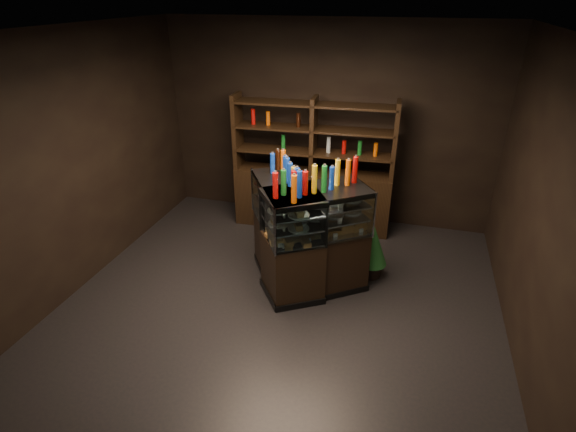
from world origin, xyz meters
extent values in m
plane|color=black|center=(0.00, 0.00, 0.00)|extent=(5.00, 5.00, 0.00)
cube|color=black|center=(0.00, 2.50, 1.50)|extent=(5.00, 0.02, 3.00)
cube|color=black|center=(0.00, -2.50, 1.50)|extent=(5.00, 0.02, 3.00)
cube|color=black|center=(2.50, 0.00, 1.50)|extent=(0.02, 5.00, 3.00)
cube|color=black|center=(-2.50, 0.00, 1.50)|extent=(0.02, 5.00, 3.00)
cube|color=black|center=(0.00, 0.00, 3.00)|extent=(5.00, 5.00, 0.02)
cube|color=black|center=(0.30, 0.44, 0.39)|extent=(1.31, 1.17, 0.78)
cube|color=black|center=(0.30, 0.44, 0.04)|extent=(1.35, 1.21, 0.08)
cube|color=black|center=(0.30, 0.44, 1.29)|extent=(1.31, 1.17, 0.06)
cube|color=silver|center=(0.30, 0.44, 0.79)|extent=(1.24, 1.11, 0.02)
cube|color=silver|center=(0.30, 0.44, 0.97)|extent=(1.24, 1.11, 0.02)
cube|color=silver|center=(0.30, 0.44, 1.13)|extent=(1.24, 1.11, 0.02)
cube|color=white|center=(0.48, 0.19, 1.05)|extent=(0.97, 0.70, 0.55)
cylinder|color=silver|center=(0.96, 0.55, 1.05)|extent=(0.03, 0.03, 0.57)
cylinder|color=silver|center=(-0.01, -0.14, 1.05)|extent=(0.03, 0.03, 0.57)
cube|color=black|center=(-0.06, 0.52, 0.39)|extent=(1.12, 1.32, 0.78)
cube|color=black|center=(-0.06, 0.52, 0.04)|extent=(1.16, 1.36, 0.08)
cube|color=black|center=(-0.06, 0.52, 1.29)|extent=(1.12, 1.32, 0.06)
cube|color=silver|center=(-0.06, 0.52, 0.79)|extent=(1.06, 1.26, 0.02)
cube|color=silver|center=(-0.06, 0.52, 0.97)|extent=(1.06, 1.26, 0.02)
cube|color=silver|center=(-0.06, 0.52, 1.13)|extent=(1.06, 1.26, 0.02)
cube|color=white|center=(-0.32, 0.36, 1.05)|extent=(0.62, 1.02, 0.55)
cylinder|color=silver|center=(-0.01, -0.14, 1.05)|extent=(0.03, 0.03, 0.57)
cylinder|color=silver|center=(-0.62, 0.87, 1.05)|extent=(0.03, 0.03, 0.57)
cube|color=#CD8349|center=(-0.08, 0.13, 0.82)|extent=(0.20, 0.18, 0.06)
cube|color=#CD8349|center=(0.05, 0.22, 0.82)|extent=(0.20, 0.18, 0.06)
cube|color=#CD8349|center=(0.18, 0.32, 0.82)|extent=(0.20, 0.18, 0.06)
cube|color=#CD8349|center=(0.32, 0.42, 0.82)|extent=(0.20, 0.18, 0.06)
cube|color=#CD8349|center=(0.45, 0.52, 0.82)|extent=(0.20, 0.18, 0.06)
cube|color=#CD8349|center=(0.59, 0.61, 0.82)|extent=(0.20, 0.18, 0.06)
cube|color=#CD8349|center=(0.72, 0.71, 0.82)|extent=(0.20, 0.18, 0.06)
cylinder|color=white|center=(-0.06, 0.18, 0.98)|extent=(0.24, 0.24, 0.01)
cube|color=#CD8349|center=(-0.06, 0.18, 1.02)|extent=(0.19, 0.17, 0.05)
cylinder|color=white|center=(0.12, 0.31, 0.98)|extent=(0.24, 0.24, 0.01)
cube|color=#CD8349|center=(0.12, 0.31, 1.02)|extent=(0.19, 0.17, 0.05)
cylinder|color=white|center=(0.30, 0.44, 0.98)|extent=(0.24, 0.24, 0.01)
cube|color=#CD8349|center=(0.30, 0.44, 1.02)|extent=(0.19, 0.17, 0.05)
cylinder|color=white|center=(0.48, 0.57, 0.98)|extent=(0.24, 0.24, 0.01)
cube|color=#CD8349|center=(0.48, 0.57, 1.02)|extent=(0.19, 0.17, 0.05)
cylinder|color=white|center=(0.67, 0.71, 0.98)|extent=(0.24, 0.24, 0.01)
cube|color=#CD8349|center=(0.67, 0.71, 1.02)|extent=(0.19, 0.17, 0.05)
cylinder|color=white|center=(-0.06, 0.18, 1.15)|extent=(0.24, 0.24, 0.02)
cube|color=#CD8349|center=(-0.06, 0.18, 1.18)|extent=(0.19, 0.17, 0.05)
cylinder|color=white|center=(0.12, 0.31, 1.15)|extent=(0.24, 0.24, 0.02)
cube|color=#CD8349|center=(0.12, 0.31, 1.18)|extent=(0.19, 0.17, 0.05)
cylinder|color=white|center=(0.30, 0.44, 1.15)|extent=(0.24, 0.24, 0.02)
cube|color=#CD8349|center=(0.30, 0.44, 1.18)|extent=(0.19, 0.17, 0.05)
cylinder|color=white|center=(0.48, 0.57, 1.15)|extent=(0.24, 0.24, 0.02)
cube|color=#CD8349|center=(0.48, 0.57, 1.18)|extent=(0.19, 0.17, 0.05)
cylinder|color=white|center=(0.67, 0.71, 1.15)|extent=(0.24, 0.24, 0.02)
cube|color=#CD8349|center=(0.67, 0.71, 1.18)|extent=(0.19, 0.17, 0.05)
cube|color=#CD8349|center=(-0.34, 0.93, 0.82)|extent=(0.17, 0.20, 0.06)
cube|color=#CD8349|center=(-0.26, 0.78, 0.82)|extent=(0.17, 0.20, 0.06)
cube|color=#CD8349|center=(-0.17, 0.64, 0.82)|extent=(0.17, 0.20, 0.06)
cube|color=#CD8349|center=(-0.09, 0.50, 0.82)|extent=(0.17, 0.20, 0.06)
cube|color=#CD8349|center=(0.00, 0.36, 0.82)|extent=(0.17, 0.20, 0.06)
cube|color=#CD8349|center=(0.09, 0.22, 0.82)|extent=(0.17, 0.20, 0.06)
cube|color=#CD8349|center=(0.17, 0.07, 0.82)|extent=(0.17, 0.20, 0.06)
cylinder|color=white|center=(-0.29, 0.90, 0.98)|extent=(0.24, 0.24, 0.01)
cube|color=#CD8349|center=(-0.29, 0.90, 1.02)|extent=(0.16, 0.19, 0.05)
cylinder|color=white|center=(-0.18, 0.71, 0.98)|extent=(0.24, 0.24, 0.01)
cube|color=#CD8349|center=(-0.18, 0.71, 1.02)|extent=(0.16, 0.19, 0.05)
cylinder|color=white|center=(-0.06, 0.52, 0.98)|extent=(0.24, 0.24, 0.01)
cube|color=#CD8349|center=(-0.06, 0.52, 1.02)|extent=(0.16, 0.19, 0.05)
cylinder|color=white|center=(0.06, 0.32, 0.98)|extent=(0.24, 0.24, 0.01)
cube|color=#CD8349|center=(0.06, 0.32, 1.02)|extent=(0.16, 0.19, 0.05)
cylinder|color=white|center=(0.17, 0.13, 0.98)|extent=(0.24, 0.24, 0.01)
cube|color=#CD8349|center=(0.17, 0.13, 1.02)|extent=(0.16, 0.19, 0.05)
cylinder|color=white|center=(-0.29, 0.90, 1.15)|extent=(0.24, 0.24, 0.02)
cube|color=#CD8349|center=(-0.29, 0.90, 1.18)|extent=(0.16, 0.19, 0.05)
cylinder|color=white|center=(-0.18, 0.71, 1.15)|extent=(0.24, 0.24, 0.02)
cube|color=#CD8349|center=(-0.18, 0.71, 1.18)|extent=(0.16, 0.19, 0.05)
cylinder|color=white|center=(-0.06, 0.52, 1.15)|extent=(0.24, 0.24, 0.02)
cube|color=#CD8349|center=(-0.06, 0.52, 1.18)|extent=(0.16, 0.19, 0.05)
cylinder|color=white|center=(0.06, 0.32, 1.15)|extent=(0.24, 0.24, 0.02)
cube|color=#CD8349|center=(0.06, 0.32, 1.18)|extent=(0.16, 0.19, 0.05)
cylinder|color=white|center=(0.17, 0.13, 1.15)|extent=(0.24, 0.24, 0.02)
cube|color=#CD8349|center=(0.17, 0.13, 1.18)|extent=(0.16, 0.19, 0.05)
cylinder|color=#D8590A|center=(-0.10, 0.15, 1.46)|extent=(0.06, 0.06, 0.28)
cylinder|color=silver|center=(-0.10, 0.15, 1.61)|extent=(0.03, 0.03, 0.02)
cylinder|color=black|center=(-0.01, 0.22, 1.46)|extent=(0.06, 0.06, 0.28)
cylinder|color=silver|center=(-0.01, 0.22, 1.61)|extent=(0.03, 0.03, 0.02)
cylinder|color=silver|center=(0.08, 0.28, 1.46)|extent=(0.06, 0.06, 0.28)
cylinder|color=silver|center=(0.08, 0.28, 1.61)|extent=(0.03, 0.03, 0.02)
cylinder|color=#0F38B2|center=(0.17, 0.35, 1.46)|extent=(0.06, 0.06, 0.28)
cylinder|color=silver|center=(0.17, 0.35, 1.61)|extent=(0.03, 0.03, 0.02)
cylinder|color=yellow|center=(0.26, 0.41, 1.46)|extent=(0.06, 0.06, 0.28)
cylinder|color=silver|center=(0.26, 0.41, 1.61)|extent=(0.03, 0.03, 0.02)
cylinder|color=#B20C0A|center=(0.35, 0.47, 1.46)|extent=(0.06, 0.06, 0.28)
cylinder|color=silver|center=(0.35, 0.47, 1.61)|extent=(0.03, 0.03, 0.02)
cylinder|color=#147223|center=(0.44, 0.54, 1.46)|extent=(0.06, 0.06, 0.28)
cylinder|color=silver|center=(0.44, 0.54, 1.61)|extent=(0.03, 0.03, 0.02)
cylinder|color=#D8590A|center=(0.53, 0.60, 1.46)|extent=(0.06, 0.06, 0.28)
cylinder|color=silver|center=(0.53, 0.60, 1.61)|extent=(0.03, 0.03, 0.02)
cylinder|color=black|center=(0.62, 0.67, 1.46)|extent=(0.06, 0.06, 0.28)
cylinder|color=silver|center=(0.62, 0.67, 1.61)|extent=(0.03, 0.03, 0.02)
cylinder|color=silver|center=(0.71, 0.73, 1.46)|extent=(0.06, 0.06, 0.28)
cylinder|color=silver|center=(0.71, 0.73, 1.61)|extent=(0.03, 0.03, 0.02)
cylinder|color=#D8590A|center=(-0.32, 0.94, 1.46)|extent=(0.06, 0.06, 0.28)
cylinder|color=silver|center=(-0.32, 0.94, 1.61)|extent=(0.03, 0.03, 0.02)
cylinder|color=black|center=(-0.26, 0.85, 1.46)|extent=(0.06, 0.06, 0.28)
cylinder|color=silver|center=(-0.26, 0.85, 1.61)|extent=(0.03, 0.03, 0.02)
cylinder|color=silver|center=(-0.20, 0.75, 1.46)|extent=(0.06, 0.06, 0.28)
cylinder|color=silver|center=(-0.20, 0.75, 1.61)|extent=(0.03, 0.03, 0.02)
cylinder|color=#0F38B2|center=(-0.15, 0.66, 1.46)|extent=(0.06, 0.06, 0.28)
cylinder|color=silver|center=(-0.15, 0.66, 1.61)|extent=(0.03, 0.03, 0.02)
cylinder|color=yellow|center=(-0.09, 0.56, 1.46)|extent=(0.06, 0.06, 0.28)
cylinder|color=silver|center=(-0.09, 0.56, 1.61)|extent=(0.03, 0.03, 0.02)
cylinder|color=#B20C0A|center=(-0.03, 0.47, 1.46)|extent=(0.06, 0.06, 0.28)
cylinder|color=silver|center=(-0.03, 0.47, 1.61)|extent=(0.03, 0.03, 0.02)
cylinder|color=#147223|center=(0.03, 0.37, 1.46)|extent=(0.06, 0.06, 0.28)
cylinder|color=silver|center=(0.03, 0.37, 1.61)|extent=(0.03, 0.03, 0.02)
cylinder|color=#D8590A|center=(0.08, 0.28, 1.46)|extent=(0.06, 0.06, 0.28)
cylinder|color=silver|center=(0.08, 0.28, 1.61)|extent=(0.03, 0.03, 0.02)
cylinder|color=black|center=(0.14, 0.18, 1.46)|extent=(0.06, 0.06, 0.28)
cylinder|color=silver|center=(0.14, 0.18, 1.61)|extent=(0.03, 0.03, 0.02)
cylinder|color=silver|center=(0.20, 0.09, 1.46)|extent=(0.06, 0.06, 0.28)
cylinder|color=silver|center=(0.20, 0.09, 1.61)|extent=(0.03, 0.03, 0.02)
cylinder|color=black|center=(0.95, 0.90, 0.10)|extent=(0.25, 0.25, 0.19)
cone|color=#17521B|center=(0.95, 0.90, 0.46)|extent=(0.38, 0.38, 0.53)
cone|color=#17521B|center=(0.95, 0.90, 0.63)|extent=(0.30, 0.30, 0.37)
cube|color=black|center=(-0.11, 2.05, 0.45)|extent=(2.37, 0.54, 0.90)
cube|color=black|center=(-1.25, 1.99, 1.45)|extent=(0.08, 0.38, 1.10)
cube|color=black|center=(-0.11, 2.05, 1.45)|extent=(0.08, 0.38, 1.10)
cube|color=black|center=(1.04, 2.11, 1.45)|extent=(0.08, 0.38, 1.10)
cube|color=black|center=(-0.11, 2.05, 1.20)|extent=(2.32, 0.50, 0.03)
cube|color=black|center=(-0.11, 2.05, 1.55)|extent=(2.32, 0.50, 0.03)
cube|color=black|center=(-0.11, 2.05, 1.90)|extent=(2.32, 0.50, 0.03)
cylinder|color=#D8590A|center=(-1.00, 2.00, 1.32)|extent=(0.06, 0.06, 0.22)
cylinder|color=black|center=(-0.77, 2.01, 1.32)|extent=(0.06, 0.06, 0.22)
cylinder|color=silver|center=(-0.55, 2.03, 1.32)|extent=(0.06, 0.06, 0.22)
cylinder|color=#0F38B2|center=(-0.33, 2.04, 1.32)|extent=(0.06, 0.06, 0.22)
cylinder|color=yellow|center=(-0.11, 2.05, 1.32)|extent=(0.06, 0.06, 0.22)
cylinder|color=#B20C0A|center=(0.12, 2.06, 1.32)|extent=(0.06, 0.06, 0.22)
cylinder|color=#147223|center=(0.34, 2.07, 1.32)|extent=(0.06, 0.06, 0.22)
cylinder|color=#D8590A|center=(0.56, 2.09, 1.32)|extent=(0.06, 0.06, 0.22)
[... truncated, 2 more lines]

